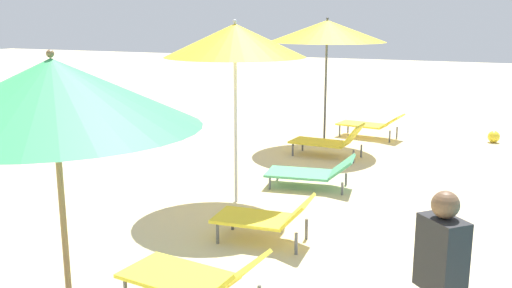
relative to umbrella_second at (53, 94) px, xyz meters
The scene contains 10 objects.
umbrella_second is the anchor object (origin of this frame).
lounger_second_shoreside 2.26m from the umbrella_second, 68.11° to the left, with size 1.49×0.78×0.64m.
umbrella_third 4.29m from the umbrella_second, 98.44° to the left, with size 2.07×2.07×2.73m.
lounger_third_shoreside 5.75m from the umbrella_second, 88.11° to the left, with size 1.52×0.89×0.55m.
lounger_third_inland 3.53m from the umbrella_second, 81.96° to the left, with size 1.27×0.72×0.62m.
umbrella_farthest 8.53m from the umbrella_second, 94.01° to the left, with size 2.49×2.49×2.77m.
lounger_farthest_shoreside 9.96m from the umbrella_second, 89.27° to the left, with size 1.55×0.79×0.60m.
lounger_farthest_inland 7.81m from the umbrella_second, 91.51° to the left, with size 1.46×0.68×0.71m.
person_walking_near 3.15m from the umbrella_second, 19.44° to the left, with size 0.41×0.41×1.53m.
beach_ball 10.98m from the umbrella_second, 75.04° to the left, with size 0.27×0.27×0.27m, color yellow.
Camera 1 is at (2.47, 1.48, 2.75)m, focal length 39.62 mm.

